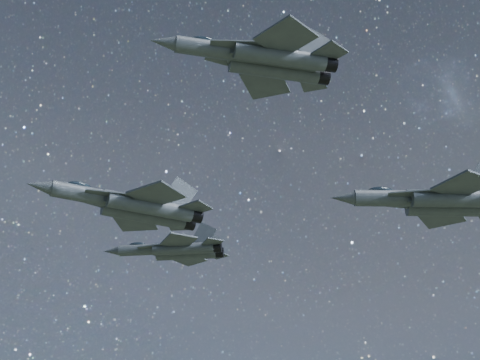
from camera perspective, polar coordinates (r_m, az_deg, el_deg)
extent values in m
cylinder|color=#384046|center=(70.65, -12.61, -1.31)|extent=(8.23, 3.83, 1.70)
cone|color=#384046|center=(69.95, -16.76, -0.48)|extent=(2.93, 2.18, 1.53)
ellipsoid|color=black|center=(70.80, -13.57, -0.51)|extent=(2.81, 1.81, 0.84)
cube|color=#384046|center=(71.80, -8.23, -2.21)|extent=(9.05, 4.00, 1.42)
cylinder|color=#384046|center=(70.75, -7.66, -2.29)|extent=(9.28, 4.12, 1.70)
cylinder|color=#384046|center=(72.65, -8.19, -2.95)|extent=(9.28, 4.12, 1.70)
cylinder|color=black|center=(72.19, -3.87, -3.02)|extent=(1.79, 1.90, 1.57)
cylinder|color=black|center=(74.06, -4.49, -3.65)|extent=(1.79, 1.90, 1.57)
cube|color=#384046|center=(69.65, -10.78, -1.22)|extent=(5.75, 1.67, 0.13)
cube|color=#384046|center=(72.25, -11.39, -2.16)|extent=(5.60, 3.62, 0.13)
cube|color=#384046|center=(68.53, -7.14, -1.24)|extent=(6.26, 6.22, 0.22)
cube|color=#384046|center=(74.99, -8.94, -3.52)|extent=(5.29, 5.66, 0.22)
cube|color=#384046|center=(70.94, -3.78, -2.36)|extent=(3.70, 3.70, 0.16)
cube|color=#384046|center=(75.24, -5.18, -3.84)|extent=(3.10, 3.26, 0.16)
cube|color=#384046|center=(72.28, -5.11, -1.18)|extent=(3.76, 0.90, 3.88)
cube|color=#384046|center=(74.61, -5.83, -2.03)|extent=(3.61, 1.49, 3.88)
cylinder|color=#384046|center=(83.87, -8.08, -5.91)|extent=(6.71, 3.10, 1.39)
cone|color=#384046|center=(85.01, -10.88, -5.98)|extent=(2.39, 1.77, 1.24)
ellipsoid|color=black|center=(84.38, -8.75, -5.51)|extent=(2.29, 1.47, 0.68)
cube|color=#384046|center=(82.85, -4.96, -5.84)|extent=(7.38, 3.24, 1.16)
cylinder|color=#384046|center=(81.83, -4.84, -5.86)|extent=(7.56, 3.34, 1.39)
cylinder|color=#384046|center=(83.45, -4.61, -6.31)|extent=(7.56, 3.34, 1.39)
cylinder|color=black|center=(81.16, -2.00, -5.76)|extent=(1.46, 1.54, 1.28)
cylinder|color=black|center=(82.80, -1.82, -6.22)|extent=(1.46, 1.54, 1.28)
cube|color=#384046|center=(82.38, -7.19, -5.64)|extent=(4.57, 2.94, 0.11)
cube|color=#384046|center=(84.54, -6.83, -6.25)|extent=(4.68, 1.34, 0.11)
cube|color=#384046|center=(80.00, -5.25, -5.18)|extent=(4.32, 4.62, 0.18)
cube|color=#384046|center=(85.50, -4.46, -6.73)|extent=(5.10, 5.07, 0.18)
cube|color=#384046|center=(80.22, -2.36, -5.34)|extent=(2.53, 2.66, 0.13)
cube|color=#384046|center=(83.97, -1.95, -6.40)|extent=(3.02, 3.02, 0.13)
cube|color=#384046|center=(81.83, -3.05, -4.64)|extent=(2.95, 1.20, 3.16)
cube|color=#384046|center=(83.85, -2.81, -5.23)|extent=(3.07, 0.72, 3.16)
cylinder|color=#384046|center=(57.04, -2.00, 11.02)|extent=(7.04, 1.96, 1.47)
cone|color=#384046|center=(56.56, -6.58, 11.61)|extent=(2.34, 1.47, 1.32)
ellipsoid|color=black|center=(57.33, -3.12, 11.72)|extent=(2.30, 1.14, 0.72)
cube|color=#384046|center=(57.91, 2.82, 10.29)|extent=(7.79, 1.96, 1.22)
cylinder|color=#384046|center=(57.03, 3.46, 10.46)|extent=(7.98, 2.03, 1.47)
cylinder|color=#384046|center=(58.46, 2.93, 9.36)|extent=(7.98, 2.03, 1.47)
cylinder|color=black|center=(58.21, 7.60, 9.79)|extent=(1.32, 1.44, 1.35)
cylinder|color=black|center=(59.60, 6.98, 8.73)|extent=(1.32, 1.44, 1.35)
cube|color=#384046|center=(56.27, -0.02, 11.48)|extent=(4.97, 1.61, 0.11)
cube|color=#384046|center=(58.21, -0.60, 9.94)|extent=(4.99, 2.27, 0.11)
cube|color=#384046|center=(55.43, 3.92, 12.04)|extent=(5.27, 5.37, 0.19)
cube|color=#384046|center=(60.27, 2.17, 8.28)|extent=(5.05, 5.24, 0.19)
cube|color=#384046|center=(57.31, 7.65, 10.72)|extent=(3.11, 3.16, 0.14)
cube|color=#384046|center=(60.52, 6.25, 8.27)|extent=(2.97, 3.06, 0.14)
cube|color=#384046|center=(58.67, 6.08, 11.56)|extent=(3.27, 0.48, 3.34)
cube|color=#384046|center=(60.40, 5.36, 10.20)|extent=(3.25, 0.65, 3.34)
cylinder|color=#384046|center=(73.41, 13.00, -1.54)|extent=(8.64, 2.94, 1.79)
cone|color=#384046|center=(72.28, 8.76, -1.52)|extent=(2.95, 1.97, 1.60)
ellipsoid|color=black|center=(73.47, 11.89, -0.93)|extent=(2.87, 1.57, 0.88)
cube|color=#384046|center=(75.05, 17.42, -1.58)|extent=(9.54, 3.00, 1.49)
cylinder|color=#384046|center=(74.01, 18.07, -1.55)|extent=(9.78, 3.10, 1.79)
cylinder|color=#384046|center=(75.96, 17.56, -2.31)|extent=(9.78, 3.10, 1.79)
cube|color=#384046|center=(72.54, 14.86, -1.10)|extent=(6.04, 3.13, 0.14)
cube|color=#384046|center=(75.22, 14.28, -2.15)|extent=(6.02, 1.57, 0.14)
cube|color=#384046|center=(71.71, 18.51, -0.41)|extent=(5.98, 6.27, 0.23)
cube|color=#384046|center=(78.35, 16.80, -3.03)|extent=(6.50, 6.57, 0.23)
cube|color=#384046|center=(78.22, 19.59, -0.95)|extent=(4.00, 0.65, 4.08)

